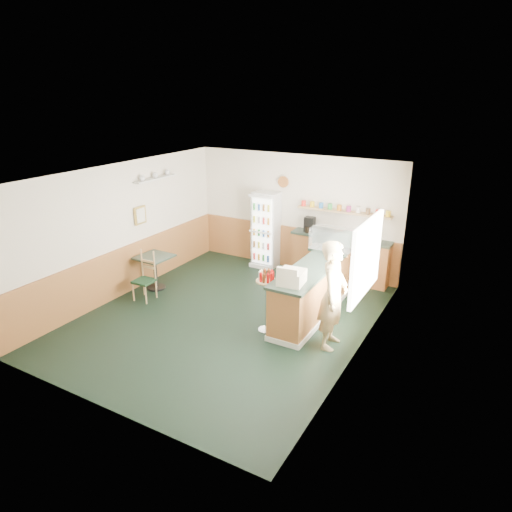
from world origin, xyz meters
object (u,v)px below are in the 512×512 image
Objects in this scene: cash_register at (292,277)px; condiment_stand at (266,290)px; cafe_table at (155,266)px; display_case at (332,240)px; shopkeeper at (333,295)px; cafe_chair at (146,274)px; drinks_fridge at (266,230)px.

condiment_stand is at bearing 173.77° from cash_register.
cafe_table is at bearing 166.21° from cash_register.
display_case is 1.12× the size of cafe_table.
cash_register is 0.23× the size of shopkeeper.
cafe_table is 0.73× the size of cafe_chair.
cafe_table is (-2.92, 0.45, -0.26)m from condiment_stand.
display_case is 1.93m from shopkeeper.
cafe_table is (-4.10, 0.36, -0.40)m from shopkeeper.
drinks_fridge reaches higher than display_case.
cash_register is 0.42× the size of cafe_chair.
drinks_fridge reaches higher than cafe_chair.
cafe_chair is at bearing 179.94° from condiment_stand.
drinks_fridge is at bearing 59.20° from cafe_table.
shopkeeper is 1.82× the size of cafe_chair.
condiment_stand is (1.52, -2.81, -0.12)m from drinks_fridge.
cash_register reaches higher than condiment_stand.
drinks_fridge is 3.09m from cafe_chair.
display_case is at bearing 22.50° from cafe_table.
display_case reaches higher than condiment_stand.
shopkeeper is (0.70, -1.77, -0.32)m from display_case.
cash_register is 0.37× the size of condiment_stand.
shopkeeper reaches higher than display_case.
display_case is at bearing 83.81° from cash_register.
display_case reaches higher than cafe_chair.
condiment_stand is (-0.48, 0.00, -0.35)m from cash_register.
cafe_table is at bearing 79.76° from shopkeeper.
condiment_stand reaches higher than cafe_chair.
condiment_stand is 2.77m from cafe_chair.
condiment_stand is (-0.48, -1.86, -0.47)m from display_case.
cash_register is (1.99, -2.81, 0.22)m from drinks_fridge.
cafe_chair is (-3.24, -1.86, -0.72)m from display_case.
shopkeeper reaches higher than drinks_fridge.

